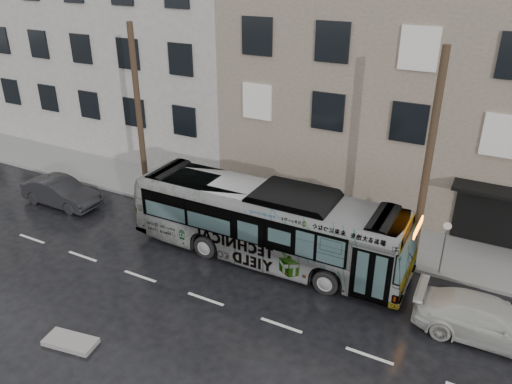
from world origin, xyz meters
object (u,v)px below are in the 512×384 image
utility_pole_front (427,166)px  dark_sedan (61,192)px  bus (267,223)px  utility_pole_rear (139,116)px  white_sedan (488,320)px  sign_post (444,247)px

utility_pole_front → dark_sedan: 18.20m
bus → utility_pole_rear: bearing=75.9°
white_sedan → dark_sedan: dark_sedan is taller
utility_pole_rear → bus: (8.22, -2.06, -2.97)m
utility_pole_rear → white_sedan: 17.85m
sign_post → dark_sedan: (-18.68, -2.58, -0.63)m
bus → dark_sedan: size_ratio=2.76×
sign_post → dark_sedan: 18.87m
utility_pole_rear → sign_post: bearing=0.0°
dark_sedan → utility_pole_rear: bearing=-54.4°
utility_pole_front → white_sedan: size_ratio=1.84×
utility_pole_front → utility_pole_rear: size_ratio=1.00×
bus → white_sedan: bus is taller
utility_pole_front → sign_post: bearing=0.0°
sign_post → dark_sedan: bearing=-172.2°
bus → utility_pole_front: bearing=-70.4°
white_sedan → dark_sedan: bearing=86.8°
bus → dark_sedan: (-11.80, -0.51, -0.96)m
utility_pole_rear → dark_sedan: bearing=-144.3°
sign_post → white_sedan: 3.72m
sign_post → dark_sedan: size_ratio=0.55×
utility_pole_rear → dark_sedan: utility_pole_rear is taller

